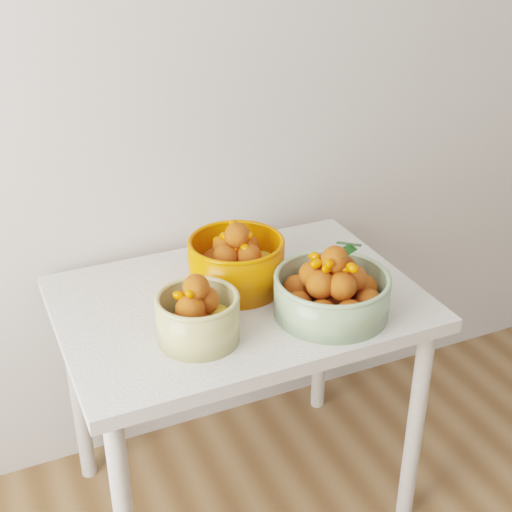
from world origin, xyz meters
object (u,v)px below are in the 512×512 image
object	(u,v)px
table	(239,326)
bowl_cream	(198,316)
bowl_orange	(236,262)
bowl_green	(332,291)

from	to	relation	value
table	bowl_cream	world-z (taller)	bowl_cream
bowl_cream	table	bearing A→B (deg)	40.16
bowl_orange	bowl_green	bearing A→B (deg)	-53.29
bowl_green	bowl_orange	distance (m)	0.30
table	bowl_green	xyz separation A→B (m)	(0.20, -0.17, 0.16)
bowl_cream	bowl_green	world-z (taller)	bowl_green
table	bowl_orange	distance (m)	0.19
bowl_cream	bowl_green	distance (m)	0.37
table	bowl_cream	xyz separation A→B (m)	(-0.17, -0.15, 0.17)
table	bowl_green	size ratio (longest dim) A/B	3.19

